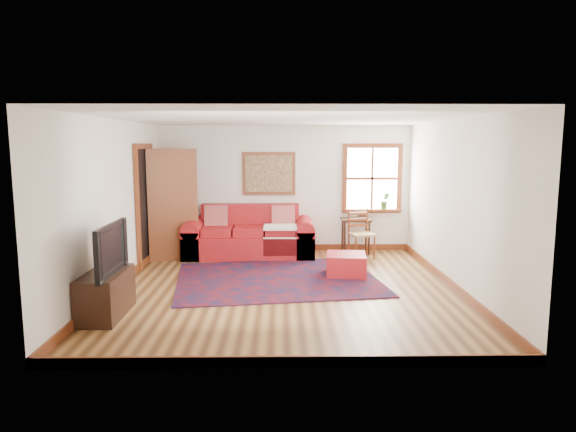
{
  "coord_description": "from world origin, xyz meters",
  "views": [
    {
      "loc": [
        -0.07,
        -7.43,
        2.16
      ],
      "look_at": [
        0.05,
        0.6,
        1.01
      ],
      "focal_mm": 32.0,
      "sensor_mm": 36.0,
      "label": 1
    }
  ],
  "objects_px": {
    "side_table": "(356,225)",
    "ladder_back_chair": "(360,232)",
    "red_ottoman": "(346,265)",
    "media_cabinet": "(106,294)",
    "red_leather_sofa": "(250,239)"
  },
  "relations": [
    {
      "from": "side_table",
      "to": "ladder_back_chair",
      "type": "bearing_deg",
      "value": -84.76
    },
    {
      "from": "ladder_back_chair",
      "to": "media_cabinet",
      "type": "relative_size",
      "value": 0.91
    },
    {
      "from": "red_leather_sofa",
      "to": "red_ottoman",
      "type": "distance_m",
      "value": 2.27
    },
    {
      "from": "red_ottoman",
      "to": "ladder_back_chair",
      "type": "height_order",
      "value": "ladder_back_chair"
    },
    {
      "from": "red_leather_sofa",
      "to": "ladder_back_chair",
      "type": "bearing_deg",
      "value": -6.2
    },
    {
      "from": "red_leather_sofa",
      "to": "ladder_back_chair",
      "type": "relative_size",
      "value": 2.67
    },
    {
      "from": "media_cabinet",
      "to": "ladder_back_chair",
      "type": "bearing_deg",
      "value": 41.29
    },
    {
      "from": "red_ottoman",
      "to": "media_cabinet",
      "type": "xyz_separation_m",
      "value": [
        -3.26,
        -1.93,
        0.1
      ]
    },
    {
      "from": "red_leather_sofa",
      "to": "media_cabinet",
      "type": "relative_size",
      "value": 2.42
    },
    {
      "from": "ladder_back_chair",
      "to": "media_cabinet",
      "type": "bearing_deg",
      "value": -138.71
    },
    {
      "from": "red_leather_sofa",
      "to": "red_ottoman",
      "type": "bearing_deg",
      "value": -42.87
    },
    {
      "from": "side_table",
      "to": "media_cabinet",
      "type": "bearing_deg",
      "value": -135.29
    },
    {
      "from": "ladder_back_chair",
      "to": "red_leather_sofa",
      "type": "bearing_deg",
      "value": 173.8
    },
    {
      "from": "red_leather_sofa",
      "to": "side_table",
      "type": "xyz_separation_m",
      "value": [
        2.06,
        0.15,
        0.25
      ]
    },
    {
      "from": "red_leather_sofa",
      "to": "red_ottoman",
      "type": "xyz_separation_m",
      "value": [
        1.66,
        -1.54,
        -0.14
      ]
    }
  ]
}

